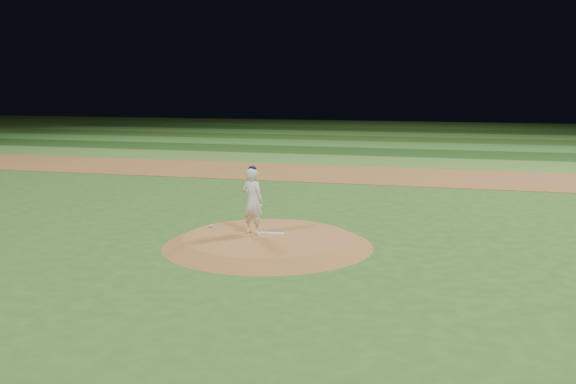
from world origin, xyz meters
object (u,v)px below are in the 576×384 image
Objects in this scene: pitchers_mound at (268,241)px; pitcher_on_mound at (253,201)px; pitching_rubber at (272,233)px; rosin_bag at (211,226)px.

pitcher_on_mound reaches higher than pitchers_mound.
pitching_rubber is at bearing 80.94° from pitchers_mound.
rosin_bag is 0.07× the size of pitcher_on_mound.
rosin_bag is at bearing 161.43° from pitchers_mound.
pitcher_on_mound reaches higher than pitching_rubber.
pitching_rubber is 1.91m from rosin_bag.
rosin_bag is at bearing 164.23° from pitching_rubber.
pitcher_on_mound is (1.38, -0.46, 0.86)m from rosin_bag.
pitching_rubber reaches higher than pitchers_mound.
pitcher_on_mound reaches higher than rosin_bag.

